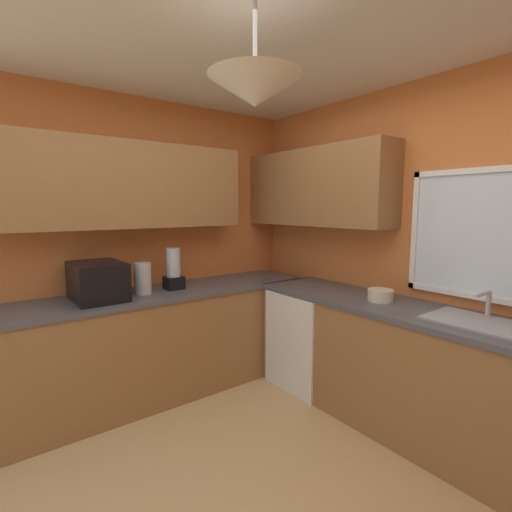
{
  "coord_description": "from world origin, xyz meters",
  "views": [
    {
      "loc": [
        1.44,
        -1.09,
        1.63
      ],
      "look_at": [
        -0.75,
        0.58,
        1.26
      ],
      "focal_mm": 26.35,
      "sensor_mm": 36.0,
      "label": 1
    }
  ],
  "objects": [
    {
      "name": "counter_run_left",
      "position": [
        -1.55,
        0.0,
        0.46
      ],
      "size": [
        0.65,
        3.05,
        0.91
      ],
      "color": "olive",
      "rests_on": "ground_plane"
    },
    {
      "name": "bowl",
      "position": [
        -0.21,
        1.35,
        0.96
      ],
      "size": [
        0.19,
        0.19,
        0.09
      ],
      "primitive_type": "cylinder",
      "color": "beige",
      "rests_on": "counter_run_back"
    },
    {
      "name": "counter_run_back",
      "position": [
        0.21,
        1.35,
        0.46
      ],
      "size": [
        2.93,
        0.65,
        0.91
      ],
      "color": "olive",
      "rests_on": "ground_plane"
    },
    {
      "name": "blender_appliance",
      "position": [
        -1.55,
        0.28,
        1.07
      ],
      "size": [
        0.15,
        0.15,
        0.36
      ],
      "color": "black",
      "rests_on": "counter_run_left"
    },
    {
      "name": "microwave",
      "position": [
        -1.55,
        -0.35,
        1.06
      ],
      "size": [
        0.48,
        0.36,
        0.29
      ],
      "primitive_type": "cube",
      "color": "black",
      "rests_on": "counter_run_left"
    },
    {
      "name": "room_shell",
      "position": [
        -0.37,
        0.44,
        1.74
      ],
      "size": [
        3.84,
        3.44,
        2.63
      ],
      "color": "#D17238",
      "rests_on": "ground_plane"
    },
    {
      "name": "sink_assembly",
      "position": [
        0.48,
        1.36,
        0.92
      ],
      "size": [
        0.55,
        0.4,
        0.19
      ],
      "color": "#9EA0A5",
      "rests_on": "counter_run_back"
    },
    {
      "name": "kettle",
      "position": [
        -1.53,
        0.0,
        1.04
      ],
      "size": [
        0.14,
        0.14,
        0.26
      ],
      "primitive_type": "cylinder",
      "color": "#B7B7BC",
      "rests_on": "counter_run_left"
    },
    {
      "name": "dishwasher",
      "position": [
        -0.89,
        1.32,
        0.43
      ],
      "size": [
        0.6,
        0.6,
        0.87
      ],
      "primitive_type": "cube",
      "color": "white",
      "rests_on": "ground_plane"
    }
  ]
}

